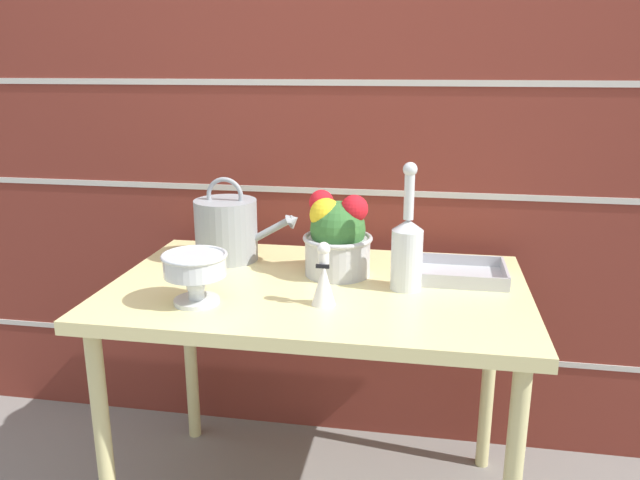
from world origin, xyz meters
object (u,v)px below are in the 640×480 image
crystal_pedestal_bowl (195,269)px  figurine_vase (324,280)px  wire_tray (462,274)px  glass_decanter (407,248)px  flower_planter (337,237)px  watering_can (227,229)px

crystal_pedestal_bowl → figurine_vase: (0.33, 0.05, -0.02)m
crystal_pedestal_bowl → wire_tray: size_ratio=0.68×
crystal_pedestal_bowl → glass_decanter: (0.53, 0.20, 0.02)m
flower_planter → glass_decanter: (0.21, -0.09, 0.00)m
figurine_vase → wire_tray: (0.36, 0.27, -0.06)m
glass_decanter → figurine_vase: size_ratio=2.10×
crystal_pedestal_bowl → glass_decanter: 0.57m
watering_can → wire_tray: watering_can is taller
flower_planter → crystal_pedestal_bowl: bearing=-138.0°
wire_tray → crystal_pedestal_bowl: bearing=-155.1°
crystal_pedestal_bowl → glass_decanter: size_ratio=0.48×
watering_can → figurine_vase: bearing=-42.3°
watering_can → wire_tray: size_ratio=1.37×
watering_can → figurine_vase: size_ratio=2.03×
flower_planter → figurine_vase: bearing=-89.5°
watering_can → flower_planter: watering_can is taller
figurine_vase → crystal_pedestal_bowl: bearing=-171.9°
crystal_pedestal_bowl → figurine_vase: figurine_vase is taller
flower_planter → figurine_vase: flower_planter is taller
figurine_vase → watering_can: bearing=137.7°
glass_decanter → wire_tray: glass_decanter is taller
watering_can → wire_tray: (0.72, -0.06, -0.09)m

